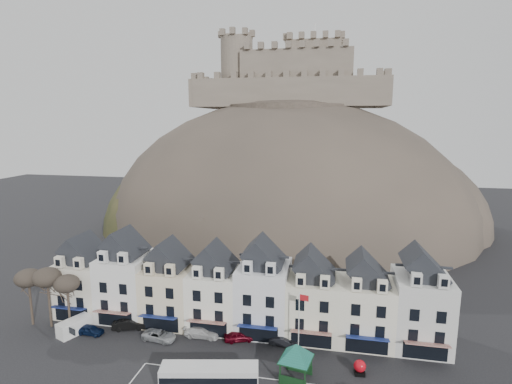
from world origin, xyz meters
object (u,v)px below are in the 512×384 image
bus_shelter (296,352)px  white_van (75,326)px  car_navy (90,330)px  car_black (130,324)px  car_white (202,332)px  car_charcoal (284,341)px  red_buoy (360,367)px  bus (209,377)px  car_silver (159,335)px  car_maroon (239,336)px  flagpole (300,320)px

bus_shelter → white_van: (-30.49, 3.99, -2.36)m
bus_shelter → car_navy: 28.74m
car_black → car_white: bearing=-108.7°
white_van → car_white: size_ratio=1.00×
car_white → car_charcoal: bearing=-90.3°
red_buoy → white_van: size_ratio=0.36×
bus → car_charcoal: size_ratio=2.89×
bus → bus_shelter: bearing=11.6°
bus_shelter → red_buoy: size_ratio=3.92×
car_silver → bus: bearing=-124.1°
car_charcoal → car_white: bearing=95.8°
bus → car_navy: 20.98m
bus → car_maroon: bus is taller
car_black → car_charcoal: 21.50m
car_white → red_buoy: bearing=-101.8°
red_buoy → car_charcoal: 10.15m
red_buoy → car_navy: bearing=177.1°
car_black → car_silver: 5.52m
car_black → car_white: size_ratio=0.97×
car_silver → car_charcoal: bearing=-76.7°
car_silver → car_white: 5.58m
bus_shelter → car_maroon: (-8.11, 6.49, -2.70)m
flagpole → car_silver: bearing=179.4°
white_van → car_silver: (11.98, 0.66, -0.37)m
bus → car_silver: (-9.63, 8.34, -1.00)m
car_silver → bus_shelter: bearing=-97.3°
car_white → car_maroon: 5.13m
bus_shelter → car_white: bus_shelter is taller
bus → bus_shelter: (8.87, 3.69, 1.74)m
car_navy → car_maroon: 20.33m
red_buoy → car_white: (-20.30, 4.14, -0.18)m
red_buoy → car_charcoal: (-9.27, 4.14, -0.27)m
car_maroon → car_black: bearing=69.2°
white_van → car_black: size_ratio=1.04×
white_van → bus_shelter: bearing=15.4°
bus_shelter → car_charcoal: bus_shelter is taller
white_van → car_silver: white_van is taller
bus → flagpole: bearing=31.8°
car_navy → car_silver: (9.80, 0.48, -0.01)m
car_white → car_maroon: bearing=-90.3°
car_navy → car_black: size_ratio=0.82×
bus_shelter → car_maroon: 10.73m
bus_shelter → red_buoy: (7.06, 2.35, -2.49)m
flagpole → car_white: size_ratio=1.76×
red_buoy → car_black: red_buoy is taller
car_black → car_charcoal: bearing=-108.7°
car_black → car_charcoal: size_ratio=1.25×
flagpole → car_navy: flagpole is taller
bus_shelter → car_silver: bus_shelter is taller
car_white → car_charcoal: 11.03m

